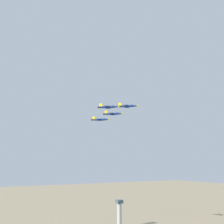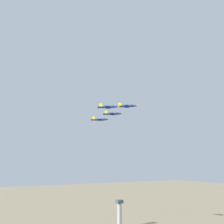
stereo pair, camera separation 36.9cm
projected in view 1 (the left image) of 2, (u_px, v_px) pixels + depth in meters
control_tower at (119, 213)px, 246.14m from camera, size 6.00×6.00×29.14m
windsock at (70, 224)px, 234.35m from camera, size 1.88×0.90×6.25m
jet_lead at (128, 106)px, 212.41m from camera, size 14.06×16.36×4.02m
jet_left_wingman at (113, 114)px, 225.57m from camera, size 13.81×16.34×3.99m
jet_right_wingman at (108, 107)px, 202.31m from camera, size 13.42×15.80×3.87m
jet_left_outer at (100, 120)px, 238.94m from camera, size 13.71×16.26×3.97m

